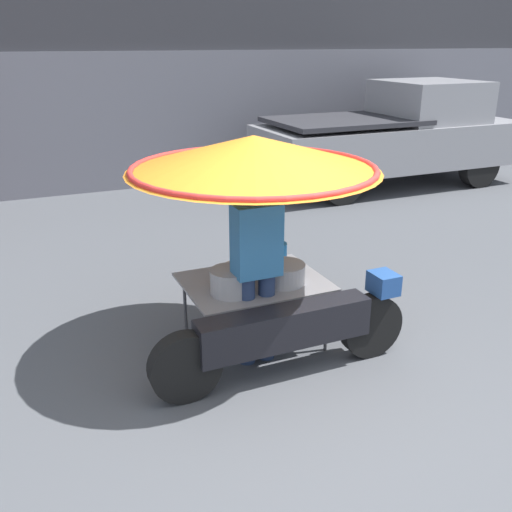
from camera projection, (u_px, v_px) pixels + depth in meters
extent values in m
plane|color=#4C4F54|center=(325.00, 411.00, 4.23)|extent=(36.00, 36.00, 0.00)
cube|color=#38383D|center=(104.00, 67.00, 10.66)|extent=(28.00, 2.00, 4.19)
cube|color=slate|center=(119.00, 123.00, 10.09)|extent=(23.80, 0.06, 2.40)
cylinder|color=black|center=(371.00, 326.00, 4.89)|extent=(0.56, 0.14, 0.56)
cylinder|color=black|center=(185.00, 367.00, 4.26)|extent=(0.56, 0.14, 0.56)
cube|color=black|center=(285.00, 327.00, 4.52)|extent=(1.46, 0.24, 0.32)
cube|color=#234C93|center=(383.00, 283.00, 4.79)|extent=(0.20, 0.24, 0.18)
cylinder|color=black|center=(242.00, 304.00, 5.35)|extent=(0.50, 0.14, 0.50)
cylinder|color=#515156|center=(326.00, 320.00, 4.95)|extent=(0.03, 0.03, 0.58)
cylinder|color=#515156|center=(286.00, 287.00, 5.63)|extent=(0.03, 0.03, 0.58)
cylinder|color=#515156|center=(214.00, 344.00, 4.56)|extent=(0.03, 0.03, 0.58)
cylinder|color=#515156|center=(185.00, 305.00, 5.24)|extent=(0.03, 0.03, 0.58)
cube|color=gray|center=(254.00, 282.00, 4.99)|extent=(1.22, 0.93, 0.02)
cylinder|color=#B2B2B7|center=(254.00, 228.00, 4.81)|extent=(0.03, 0.03, 0.98)
cone|color=orange|center=(254.00, 153.00, 4.59)|extent=(2.09, 2.09, 0.29)
torus|color=red|center=(254.00, 168.00, 4.63)|extent=(2.03, 2.03, 0.05)
cylinder|color=#939399|center=(231.00, 282.00, 4.71)|extent=(0.35, 0.35, 0.21)
cylinder|color=#939399|center=(283.00, 273.00, 4.92)|extent=(0.39, 0.39, 0.17)
cylinder|color=#B7B7BC|center=(239.00, 270.00, 5.11)|extent=(0.28, 0.28, 0.09)
cylinder|color=#1E6BB2|center=(276.00, 254.00, 5.29)|extent=(0.21, 0.21, 0.22)
cylinder|color=navy|center=(247.00, 320.00, 4.73)|extent=(0.14, 0.14, 0.79)
cylinder|color=navy|center=(266.00, 316.00, 4.80)|extent=(0.14, 0.14, 0.79)
cube|color=teal|center=(257.00, 240.00, 4.52)|extent=(0.38, 0.22, 0.59)
sphere|color=tan|center=(257.00, 191.00, 4.38)|extent=(0.21, 0.21, 0.21)
cylinder|color=black|center=(479.00, 166.00, 10.55)|extent=(0.78, 0.24, 0.78)
cylinder|color=black|center=(425.00, 152.00, 11.86)|extent=(0.78, 0.24, 0.78)
cylinder|color=black|center=(341.00, 181.00, 9.43)|extent=(0.78, 0.24, 0.78)
cylinder|color=black|center=(298.00, 164.00, 10.74)|extent=(0.78, 0.24, 0.78)
cube|color=#939399|center=(390.00, 144.00, 10.51)|extent=(4.97, 1.80, 0.77)
cube|color=#939399|center=(428.00, 101.00, 10.54)|extent=(1.69, 1.66, 0.73)
cube|color=#2D2D33|center=(345.00, 121.00, 9.96)|extent=(2.58, 1.73, 0.08)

